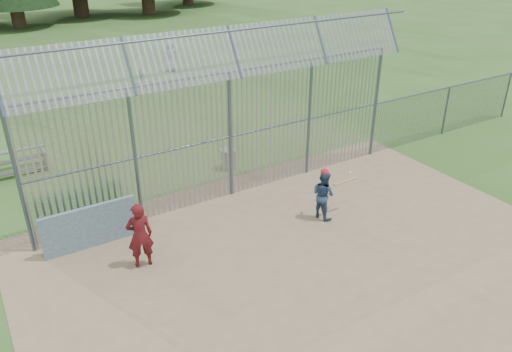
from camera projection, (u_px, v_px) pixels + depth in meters
ground at (295, 248)px, 13.42m from camera, size 120.00×120.00×0.00m
dirt_infield at (306, 257)px, 13.03m from camera, size 14.00×10.00×0.02m
dugout_wall at (90, 227)px, 13.20m from camera, size 2.50×0.12×1.20m
batter at (323, 195)px, 14.48m from camera, size 0.68×0.81×1.48m
onlooker at (140, 235)px, 12.32m from camera, size 0.71×0.54×1.77m
bg_kid_standing at (170, 56)px, 29.32m from camera, size 0.88×0.58×1.80m
bg_kid_seated at (141, 77)px, 27.06m from camera, size 0.48×0.41×0.78m
batting_gear at (331, 175)px, 14.27m from camera, size 1.24×0.32×0.57m
trash_can at (228, 159)px, 17.59m from camera, size 0.56×0.56×0.82m
bleacher at (1, 165)px, 17.09m from camera, size 3.00×0.95×0.72m
backstop_fence at (281, 116)px, 15.81m from camera, size 20.09×0.81×5.30m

